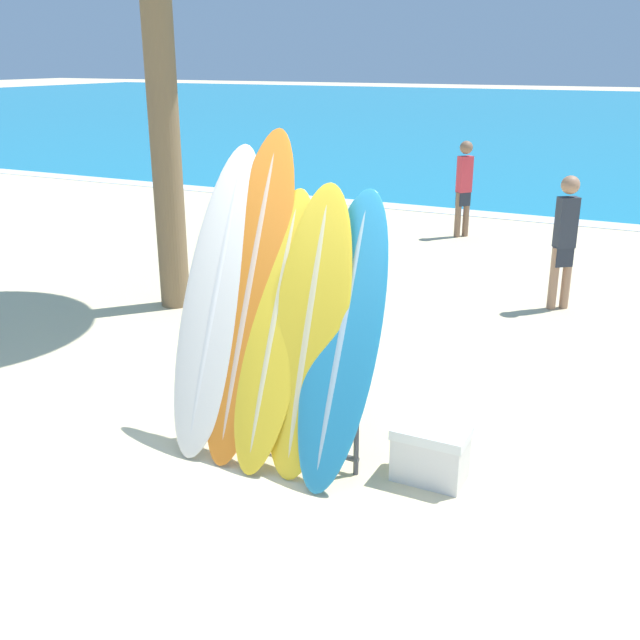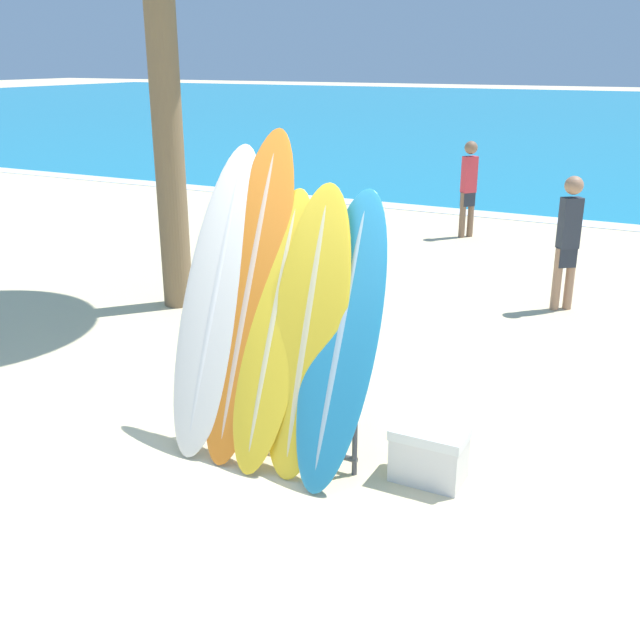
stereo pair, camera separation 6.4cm
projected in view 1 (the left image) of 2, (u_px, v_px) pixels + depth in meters
name	position (u px, v px, depth m)	size (l,w,h in m)	color
ground_plane	(220.00, 489.00, 5.34)	(160.00, 160.00, 0.00)	beige
surfboard_rack	(273.00, 401.00, 5.67)	(1.42, 0.04, 0.83)	#47474C
surfboard_slot_0	(217.00, 300.00, 5.76)	(0.60, 1.06, 2.29)	silver
surfboard_slot_1	(249.00, 296.00, 5.65)	(0.58, 1.08, 2.42)	orange
surfboard_slot_2	(274.00, 330.00, 5.53)	(0.53, 0.95, 2.00)	yellow
surfboard_slot_3	(309.00, 332.00, 5.40)	(0.59, 0.79, 2.07)	yellow
surfboard_slot_4	(343.00, 340.00, 5.30)	(0.56, 0.98, 2.04)	teal
person_near_water	(565.00, 238.00, 8.88)	(0.28, 0.26, 1.62)	#A87A5B
person_mid_beach	(464.00, 185.00, 12.53)	(0.26, 0.27, 1.61)	#846047
cooler_box	(430.00, 453.00, 5.41)	(0.53, 0.34, 0.41)	silver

